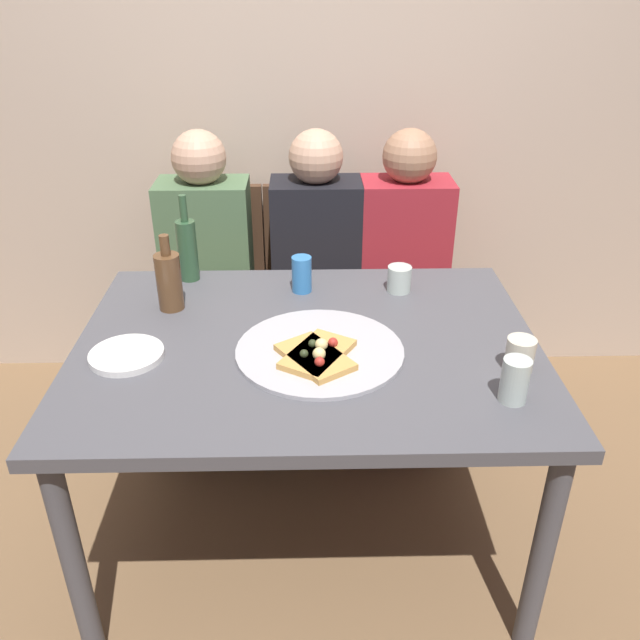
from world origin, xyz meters
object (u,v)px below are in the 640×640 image
tumbler_far (521,355)px  wine_glass (400,279)px  pizza_slice_last (319,353)px  chair_middle (317,281)px  tumbler_near (516,380)px  guest_in_beanie (317,268)px  dining_table (308,364)px  guest_by_wall (407,267)px  plate_stack (128,355)px  pizza_slice_extra (316,357)px  chair_left (213,282)px  wine_bottle (188,248)px  pizza_tray (321,351)px  guest_in_sweater (206,269)px  beer_bottle (170,280)px  soda_can (303,274)px  chair_right (400,280)px

tumbler_far → wine_glass: tumbler_far is taller
pizza_slice_last → chair_middle: bearing=89.4°
tumbler_near → guest_in_beanie: bearing=114.1°
dining_table → guest_by_wall: 0.85m
plate_stack → chair_middle: chair_middle is taller
pizza_slice_extra → tumbler_far: bearing=-4.4°
pizza_slice_last → chair_left: size_ratio=0.28×
tumbler_far → guest_by_wall: 0.95m
plate_stack → guest_by_wall: guest_by_wall is taller
dining_table → wine_bottle: size_ratio=4.45×
pizza_tray → guest_in_beanie: size_ratio=0.41×
guest_in_beanie → tumbler_far: bearing=119.8°
guest_in_sweater → pizza_tray: bearing=118.3°
chair_middle → guest_in_beanie: bearing=90.0°
tumbler_near → chair_left: 1.55m
dining_table → guest_in_beanie: guest_in_beanie is taller
pizza_slice_last → tumbler_far: (0.54, -0.06, 0.02)m
chair_left → chair_middle: (0.45, 0.00, 0.00)m
wine_bottle → guest_by_wall: bearing=21.4°
wine_bottle → chair_middle: bearing=46.3°
beer_bottle → guest_in_sweater: bearing=87.3°
wine_glass → plate_stack: 0.91m
dining_table → plate_stack: plate_stack is taller
soda_can → tumbler_far: bearing=-40.5°
chair_right → guest_in_sweater: guest_in_sweater is taller
dining_table → chair_middle: size_ratio=1.49×
pizza_slice_last → tumbler_near: (0.48, -0.20, 0.04)m
soda_can → chair_left: size_ratio=0.14×
tumbler_far → soda_can: soda_can is taller
pizza_slice_extra → guest_by_wall: size_ratio=0.22×
pizza_slice_last → wine_bottle: wine_bottle is taller
beer_bottle → wine_glass: (0.74, 0.11, -0.05)m
pizza_slice_last → pizza_tray: bearing=83.2°
wine_bottle → guest_in_sweater: 0.38m
beer_bottle → tumbler_near: size_ratio=2.10×
dining_table → guest_by_wall: guest_by_wall is taller
dining_table → wine_glass: wine_glass is taller
chair_middle → pizza_tray: bearing=89.6°
chair_left → chair_right: bearing=-180.0°
pizza_slice_extra → tumbler_near: 0.52m
tumbler_near → plate_stack: bearing=167.7°
tumbler_far → guest_in_sweater: bearing=136.6°
chair_left → chair_right: 0.80m
dining_table → pizza_slice_extra: pizza_slice_extra is taller
guest_in_sweater → tumbler_far: bearing=136.6°
tumbler_far → guest_in_sweater: (-0.97, 0.92, -0.15)m
chair_middle → chair_left: bearing=0.0°
wine_glass → guest_in_beanie: bearing=122.1°
beer_bottle → tumbler_far: size_ratio=2.59×
wine_glass → chair_right: chair_right is taller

